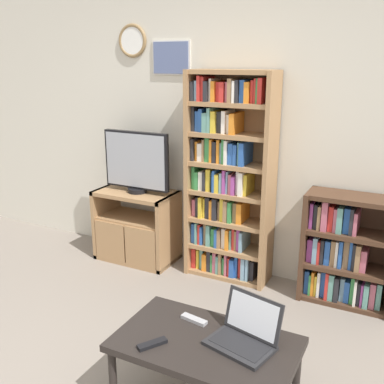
{
  "coord_description": "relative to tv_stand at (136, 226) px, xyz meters",
  "views": [
    {
      "loc": [
        1.45,
        -1.42,
        1.86
      ],
      "look_at": [
        0.12,
        1.18,
        0.99
      ],
      "focal_mm": 42.0,
      "sensor_mm": 36.0,
      "label": 1
    }
  ],
  "objects": [
    {
      "name": "tv_stand",
      "position": [
        0.0,
        0.0,
        0.0
      ],
      "size": [
        0.75,
        0.43,
        0.68
      ],
      "color": "#9E754C",
      "rests_on": "ground_plane"
    },
    {
      "name": "television",
      "position": [
        0.03,
        0.0,
        0.62
      ],
      "size": [
        0.65,
        0.18,
        0.56
      ],
      "color": "black",
      "rests_on": "tv_stand"
    },
    {
      "name": "bookshelf_tall",
      "position": [
        0.88,
        0.1,
        0.53
      ],
      "size": [
        0.73,
        0.3,
        1.78
      ],
      "color": "#9E754C",
      "rests_on": "ground_plane"
    },
    {
      "name": "remote_near_laptop",
      "position": [
        1.19,
        -1.62,
        0.1
      ],
      "size": [
        0.12,
        0.16,
        0.02
      ],
      "rotation": [
        0.0,
        0.0,
        2.57
      ],
      "color": "black",
      "rests_on": "coffee_table"
    },
    {
      "name": "bookshelf_short",
      "position": [
        1.89,
        0.1,
        0.07
      ],
      "size": [
        0.7,
        0.31,
        0.88
      ],
      "color": "#472D1E",
      "rests_on": "ground_plane"
    },
    {
      "name": "coffee_table",
      "position": [
        1.42,
        -1.46,
        0.04
      ],
      "size": [
        0.96,
        0.57,
        0.43
      ],
      "color": "black",
      "rests_on": "ground_plane"
    },
    {
      "name": "remote_far_from_laptop",
      "position": [
        1.28,
        -1.31,
        0.1
      ],
      "size": [
        0.16,
        0.07,
        0.02
      ],
      "rotation": [
        0.0,
        0.0,
        4.55
      ],
      "color": "#99999E",
      "rests_on": "coffee_table"
    },
    {
      "name": "laptop",
      "position": [
        1.61,
        -1.38,
        0.15
      ],
      "size": [
        0.39,
        0.34,
        0.24
      ],
      "rotation": [
        0.0,
        0.0,
        -0.24
      ],
      "color": "#232326",
      "rests_on": "coffee_table"
    },
    {
      "name": "wall_back",
      "position": [
        0.83,
        0.28,
        0.97
      ],
      "size": [
        6.58,
        0.09,
        2.6
      ],
      "color": "beige",
      "rests_on": "ground_plane"
    }
  ]
}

